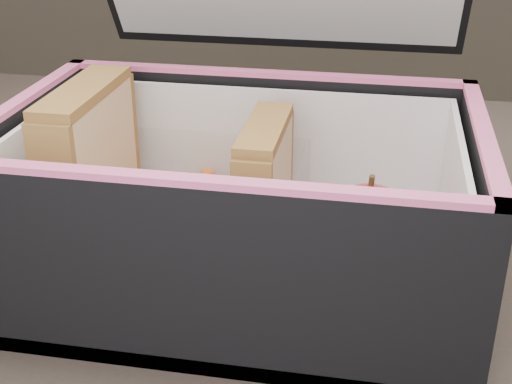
# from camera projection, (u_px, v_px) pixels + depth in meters

# --- Properties ---
(kitchen_table) EXTENTS (1.20, 0.80, 0.75)m
(kitchen_table) POSITION_uv_depth(u_px,v_px,m) (315.00, 350.00, 0.57)
(kitchen_table) COLOR #52453D
(kitchen_table) RESTS_ON ground
(lunch_bag) EXTENTS (0.31, 0.31, 0.29)m
(lunch_bag) POSITION_uv_depth(u_px,v_px,m) (240.00, 190.00, 0.48)
(lunch_bag) COLOR black
(lunch_bag) RESTS_ON kitchen_table
(plastic_tub) EXTENTS (0.17, 0.12, 0.07)m
(plastic_tub) POSITION_uv_depth(u_px,v_px,m) (178.00, 209.00, 0.49)
(plastic_tub) COLOR white
(plastic_tub) RESTS_ON lunch_bag
(sandwich_left) EXTENTS (0.03, 0.11, 0.12)m
(sandwich_left) POSITION_uv_depth(u_px,v_px,m) (91.00, 168.00, 0.49)
(sandwich_left) COLOR tan
(sandwich_left) RESTS_ON plastic_tub
(sandwich_right) EXTENTS (0.02, 0.09, 0.10)m
(sandwich_right) POSITION_uv_depth(u_px,v_px,m) (264.00, 194.00, 0.48)
(sandwich_right) COLOR tan
(sandwich_right) RESTS_ON plastic_tub
(carrot_sticks) EXTENTS (0.06, 0.15, 0.03)m
(carrot_sticks) POSITION_uv_depth(u_px,v_px,m) (179.00, 229.00, 0.50)
(carrot_sticks) COLOR #F25716
(carrot_sticks) RESTS_ON plastic_tub
(paper_napkin) EXTENTS (0.08, 0.09, 0.01)m
(paper_napkin) POSITION_uv_depth(u_px,v_px,m) (365.00, 268.00, 0.48)
(paper_napkin) COLOR white
(paper_napkin) RESTS_ON lunch_bag
(red_apple) EXTENTS (0.08, 0.08, 0.07)m
(red_apple) POSITION_uv_depth(u_px,v_px,m) (368.00, 230.00, 0.46)
(red_apple) COLOR #8B0D02
(red_apple) RESTS_ON paper_napkin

